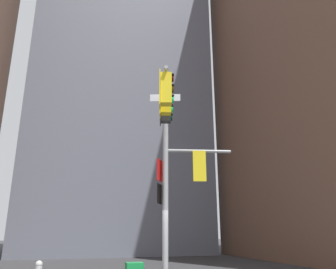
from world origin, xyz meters
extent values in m
cube|color=slate|center=(0.25, 20.24, 16.39)|extent=(15.06, 15.06, 32.78)
cylinder|color=#9EA0A3|center=(0.00, 0.00, 3.85)|extent=(0.21, 0.21, 7.71)
cylinder|color=#9EA0A3|center=(-0.40, -1.46, 6.56)|extent=(0.91, 2.94, 0.12)
cylinder|color=#9EA0A3|center=(1.22, -0.25, 4.69)|extent=(2.45, 0.62, 0.12)
cube|color=black|center=(-0.46, -0.97, 5.96)|extent=(0.15, 0.47, 1.14)
cube|color=black|center=(-0.28, -1.02, 5.96)|extent=(0.42, 0.42, 1.00)
cylinder|color=#360605|center=(-0.08, -1.07, 6.31)|extent=(0.11, 0.21, 0.20)
cube|color=black|center=(-0.08, -1.07, 6.43)|extent=(0.13, 0.23, 0.02)
cylinder|color=yellow|center=(-0.08, -1.07, 5.96)|extent=(0.11, 0.21, 0.20)
cube|color=black|center=(-0.08, -1.07, 6.08)|extent=(0.13, 0.23, 0.02)
cylinder|color=#06311C|center=(-0.08, -1.07, 5.61)|extent=(0.11, 0.21, 0.20)
cube|color=black|center=(-0.08, -1.07, 5.73)|extent=(0.13, 0.23, 0.02)
cube|color=yellow|center=(-0.68, -1.77, 5.96)|extent=(0.15, 0.47, 1.14)
cube|color=yellow|center=(-0.50, -1.82, 5.96)|extent=(0.42, 0.42, 1.00)
cylinder|color=#360605|center=(-0.30, -1.87, 6.31)|extent=(0.11, 0.21, 0.20)
cube|color=black|center=(-0.30, -1.88, 6.43)|extent=(0.13, 0.23, 0.02)
cylinder|color=#3C2C06|center=(-0.30, -1.87, 5.96)|extent=(0.11, 0.21, 0.20)
cube|color=black|center=(-0.30, -1.88, 6.08)|extent=(0.13, 0.23, 0.02)
cylinder|color=#19C672|center=(-0.30, -1.87, 5.61)|extent=(0.11, 0.21, 0.20)
cube|color=black|center=(-0.30, -1.88, 5.73)|extent=(0.13, 0.23, 0.02)
cube|color=yellow|center=(-0.90, -2.57, 5.96)|extent=(0.15, 0.47, 1.14)
cube|color=yellow|center=(-0.71, -2.62, 5.96)|extent=(0.42, 0.42, 1.00)
cylinder|color=#360605|center=(-0.52, -2.68, 6.31)|extent=(0.11, 0.21, 0.20)
cube|color=black|center=(-0.51, -2.68, 6.43)|extent=(0.13, 0.23, 0.02)
cylinder|color=#3C2C06|center=(-0.52, -2.68, 5.96)|extent=(0.11, 0.21, 0.20)
cube|color=black|center=(-0.51, -2.68, 6.08)|extent=(0.13, 0.23, 0.02)
cylinder|color=#19C672|center=(-0.52, -2.68, 5.61)|extent=(0.11, 0.21, 0.20)
cube|color=black|center=(-0.51, -2.68, 5.73)|extent=(0.13, 0.23, 0.02)
cube|color=yellow|center=(1.18, -0.44, 4.09)|extent=(0.48, 0.13, 1.14)
cube|color=yellow|center=(1.22, -0.25, 4.09)|extent=(0.40, 0.40, 1.00)
cylinder|color=#360605|center=(1.26, -0.05, 4.44)|extent=(0.21, 0.10, 0.20)
cube|color=black|center=(1.26, -0.05, 4.56)|extent=(0.23, 0.11, 0.02)
cylinder|color=yellow|center=(1.26, -0.05, 4.09)|extent=(0.21, 0.10, 0.20)
cube|color=black|center=(1.26, -0.05, 4.21)|extent=(0.23, 0.11, 0.02)
cylinder|color=#06311C|center=(1.26, -0.05, 3.74)|extent=(0.21, 0.10, 0.20)
cube|color=black|center=(1.26, -0.05, 3.86)|extent=(0.23, 0.11, 0.02)
cube|color=white|center=(-0.11, -0.33, 6.68)|extent=(1.10, 0.37, 0.28)
cube|color=#19479E|center=(-0.11, -0.33, 6.68)|extent=(1.06, 0.36, 0.24)
cube|color=red|center=(-0.19, 0.12, 3.95)|extent=(0.36, 0.55, 0.80)
cube|color=white|center=(-0.19, 0.12, 3.95)|extent=(0.33, 0.51, 0.76)
cube|color=black|center=(-0.19, 0.11, 3.09)|extent=(0.31, 0.53, 0.72)
cube|color=white|center=(-0.19, 0.11, 3.09)|extent=(0.29, 0.49, 0.68)
sphere|color=silver|center=(-4.09, 0.66, 0.76)|extent=(0.23, 0.23, 0.23)
camera|label=1|loc=(-3.18, -11.44, 1.81)|focal=34.86mm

